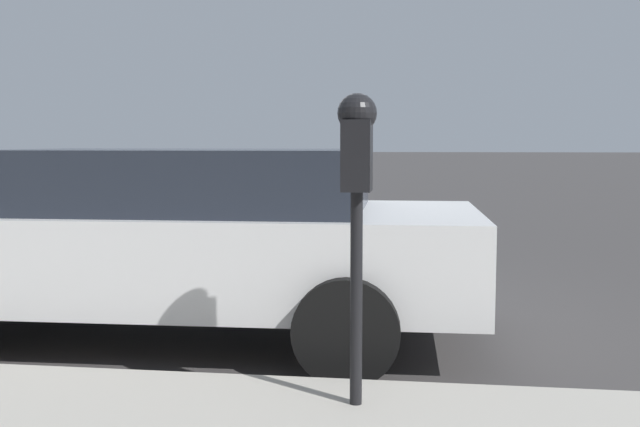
{
  "coord_description": "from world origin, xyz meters",
  "views": [
    {
      "loc": [
        -6.16,
        -1.3,
        1.42
      ],
      "look_at": [
        -2.07,
        -0.74,
        1.03
      ],
      "focal_mm": 42.0,
      "sensor_mm": 36.0,
      "label": 1
    }
  ],
  "objects": [
    {
      "name": "car_white",
      "position": [
        -0.96,
        0.52,
        0.75
      ],
      "size": [
        2.17,
        4.58,
        1.38
      ],
      "rotation": [
        0.0,
        0.0,
        0.03
      ],
      "color": "silver",
      "rests_on": "ground_plane"
    },
    {
      "name": "ground_plane",
      "position": [
        0.0,
        0.0,
        0.0
      ],
      "size": [
        220.0,
        220.0,
        0.0
      ],
      "primitive_type": "plane",
      "color": "#3D3A3A"
    },
    {
      "name": "parking_meter",
      "position": [
        -2.58,
        -0.99,
        1.3
      ],
      "size": [
        0.21,
        0.19,
        1.52
      ],
      "color": "black",
      "rests_on": "sidewalk"
    }
  ]
}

